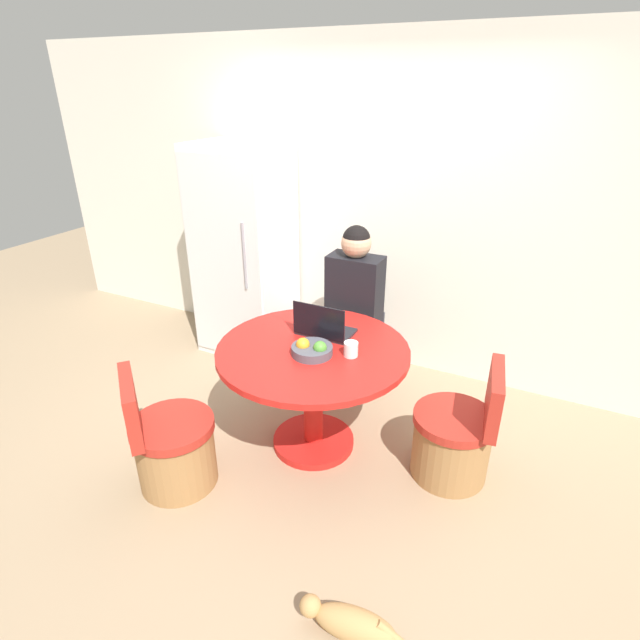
{
  "coord_description": "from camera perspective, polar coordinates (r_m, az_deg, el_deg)",
  "views": [
    {
      "loc": [
        1.31,
        -2.28,
        2.25
      ],
      "look_at": [
        0.06,
        0.24,
        0.9
      ],
      "focal_mm": 28.0,
      "sensor_mm": 36.0,
      "label": 1
    }
  ],
  "objects": [
    {
      "name": "wall_back",
      "position": [
        4.1,
        7.23,
        12.14
      ],
      "size": [
        7.0,
        0.06,
        2.6
      ],
      "color": "silver",
      "rests_on": "ground_plane"
    },
    {
      "name": "chair_near_left_corner",
      "position": [
        3.21,
        -16.58,
        -13.8
      ],
      "size": [
        0.57,
        0.57,
        0.78
      ],
      "rotation": [
        0.0,
        0.0,
        2.43
      ],
      "color": "#9E7042",
      "rests_on": "ground_plane"
    },
    {
      "name": "dining_table",
      "position": [
        3.2,
        -0.8,
        -6.19
      ],
      "size": [
        1.21,
        1.21,
        0.75
      ],
      "color": "red",
      "rests_on": "ground_plane"
    },
    {
      "name": "fruit_bowl",
      "position": [
        3.02,
        -0.94,
        -3.36
      ],
      "size": [
        0.25,
        0.25,
        0.1
      ],
      "color": "#4C4C56",
      "rests_on": "dining_table"
    },
    {
      "name": "ground_plane",
      "position": [
        3.46,
        -2.73,
        -14.88
      ],
      "size": [
        12.0,
        12.0,
        0.0
      ],
      "primitive_type": "plane",
      "color": "#9E8466"
    },
    {
      "name": "refrigerator",
      "position": [
        4.4,
        -8.68,
        7.64
      ],
      "size": [
        0.75,
        0.63,
        1.81
      ],
      "color": "white",
      "rests_on": "ground_plane"
    },
    {
      "name": "person_seated",
      "position": [
        3.8,
        4.18,
        2.19
      ],
      "size": [
        0.4,
        0.37,
        1.33
      ],
      "rotation": [
        0.0,
        0.0,
        3.14
      ],
      "color": "#2D2D38",
      "rests_on": "ground_plane"
    },
    {
      "name": "coffee_cup",
      "position": [
        3.0,
        3.55,
        -3.34
      ],
      "size": [
        0.09,
        0.09,
        0.09
      ],
      "color": "white",
      "rests_on": "dining_table"
    },
    {
      "name": "cat",
      "position": [
        2.59,
        3.55,
        -31.29
      ],
      "size": [
        0.51,
        0.19,
        0.15
      ],
      "rotation": [
        0.0,
        0.0,
        3.26
      ],
      "color": "tan",
      "rests_on": "ground_plane"
    },
    {
      "name": "chair_right_side",
      "position": [
        3.25,
        15.16,
        -13.07
      ],
      "size": [
        0.51,
        0.5,
        0.78
      ],
      "rotation": [
        0.0,
        0.0,
        -1.42
      ],
      "color": "#9E7042",
      "rests_on": "ground_plane"
    },
    {
      "name": "laptop",
      "position": [
        3.24,
        0.41,
        -0.91
      ],
      "size": [
        0.36,
        0.23,
        0.24
      ],
      "rotation": [
        0.0,
        0.0,
        3.14
      ],
      "color": "#232328",
      "rests_on": "dining_table"
    }
  ]
}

